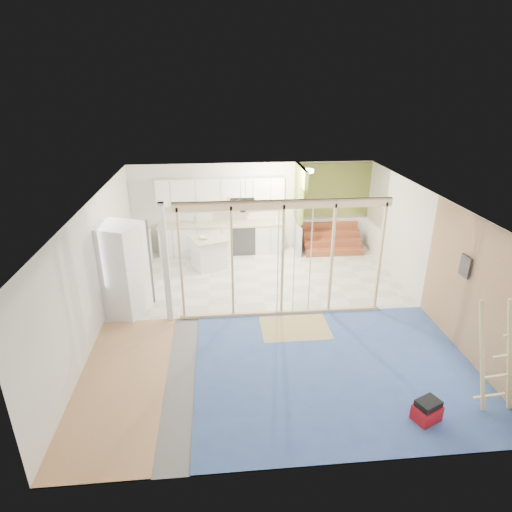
{
  "coord_description": "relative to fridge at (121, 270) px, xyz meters",
  "views": [
    {
      "loc": [
        -1.02,
        -8.1,
        4.8
      ],
      "look_at": [
        -0.2,
        0.6,
        1.16
      ],
      "focal_mm": 30.0,
      "sensor_mm": 36.0,
      "label": 1
    }
  ],
  "objects": [
    {
      "name": "ladder",
      "position": [
        6.17,
        -3.65,
        -0.02
      ],
      "size": [
        1.04,
        0.1,
        1.94
      ],
      "rotation": [
        0.0,
        0.0,
        -0.13
      ],
      "color": "beige",
      "rests_on": "room"
    },
    {
      "name": "pot_rack",
      "position": [
        2.8,
        1.44,
        0.98
      ],
      "size": [
        0.52,
        0.52,
        0.72
      ],
      "color": "black",
      "rests_on": "room"
    },
    {
      "name": "stud_frame",
      "position": [
        2.86,
        -0.45,
        0.57
      ],
      "size": [
        4.66,
        0.14,
        2.6
      ],
      "color": "beige",
      "rests_on": "room"
    },
    {
      "name": "soap_bottle_a",
      "position": [
        1.47,
        3.33,
        0.07
      ],
      "size": [
        0.15,
        0.15,
        0.3
      ],
      "primitive_type": "imported",
      "rotation": [
        0.0,
        0.0,
        0.37
      ],
      "color": "#A3A7B6",
      "rests_on": "base_cabinets"
    },
    {
      "name": "island",
      "position": [
        1.82,
        2.25,
        -0.59
      ],
      "size": [
        1.14,
        1.14,
        0.85
      ],
      "rotation": [
        0.0,
        0.0,
        0.39
      ],
      "color": "white",
      "rests_on": "room"
    },
    {
      "name": "sheathing_panel",
      "position": [
        6.59,
        -2.45,
        0.28
      ],
      "size": [
        0.02,
        4.0,
        2.6
      ],
      "primitive_type": "cube",
      "color": "tan",
      "rests_on": "room"
    },
    {
      "name": "ceiling_light",
      "position": [
        4.51,
        2.55,
        1.52
      ],
      "size": [
        0.32,
        0.32,
        0.08
      ],
      "primitive_type": "cylinder",
      "color": "#FFEABF",
      "rests_on": "room"
    },
    {
      "name": "green_partition",
      "position": [
        5.15,
        3.21,
        -0.07
      ],
      "size": [
        2.25,
        1.51,
        2.6
      ],
      "color": "olive",
      "rests_on": "room"
    },
    {
      "name": "base_cabinets",
      "position": [
        1.5,
        2.91,
        -0.55
      ],
      "size": [
        4.45,
        2.24,
        0.93
      ],
      "color": "white",
      "rests_on": "room"
    },
    {
      "name": "upper_cabinets",
      "position": [
        2.27,
        3.37,
        0.8
      ],
      "size": [
        3.6,
        0.41,
        0.85
      ],
      "color": "white",
      "rests_on": "room"
    },
    {
      "name": "room",
      "position": [
        3.11,
        -0.45,
        0.28
      ],
      "size": [
        7.01,
        8.01,
        2.61
      ],
      "color": "slate",
      "rests_on": "ground"
    },
    {
      "name": "floor_overlays",
      "position": [
        3.18,
        -0.39,
        -1.01
      ],
      "size": [
        7.0,
        8.0,
        0.03
      ],
      "color": "silver",
      "rests_on": "room"
    },
    {
      "name": "bowl",
      "position": [
        1.74,
        2.21,
        -0.13
      ],
      "size": [
        0.33,
        0.33,
        0.07
      ],
      "primitive_type": "imported",
      "rotation": [
        0.0,
        0.0,
        -0.29
      ],
      "color": "silver",
      "rests_on": "island"
    },
    {
      "name": "toolbox",
      "position": [
        5.12,
        -3.78,
        -0.84
      ],
      "size": [
        0.47,
        0.43,
        0.37
      ],
      "rotation": [
        0.0,
        0.0,
        0.42
      ],
      "color": "#9E0E15",
      "rests_on": "room"
    },
    {
      "name": "fridge",
      "position": [
        0.0,
        0.0,
        0.0
      ],
      "size": [
        1.17,
        1.12,
        2.03
      ],
      "rotation": [
        0.0,
        0.0,
        -0.4
      ],
      "color": "white",
      "rests_on": "room"
    },
    {
      "name": "soap_bottle_b",
      "position": [
        3.81,
        3.24,
        0.02
      ],
      "size": [
        0.11,
        0.11,
        0.21
      ],
      "primitive_type": "imported",
      "rotation": [
        0.0,
        0.0,
        -0.18
      ],
      "color": "white",
      "rests_on": "base_cabinets"
    },
    {
      "name": "electrical_panel",
      "position": [
        6.54,
        -1.85,
        0.63
      ],
      "size": [
        0.04,
        0.3,
        0.4
      ],
      "primitive_type": "cube",
      "color": "#36363B",
      "rests_on": "room"
    }
  ]
}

